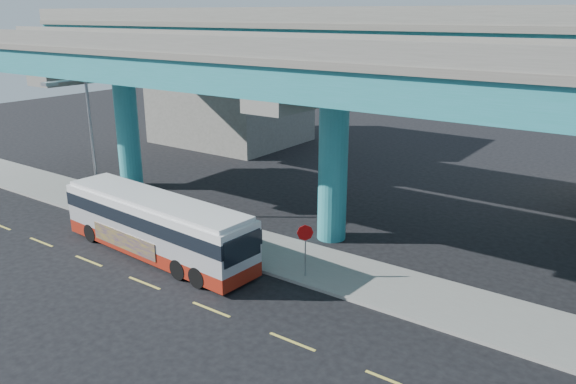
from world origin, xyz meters
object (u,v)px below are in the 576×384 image
Objects in this scene: transit_bus at (156,224)px; street_lamp at (82,128)px; stop_sign at (305,240)px; parked_car at (130,198)px.

transit_bus is 1.47× the size of street_lamp.
street_lamp is 14.83m from stop_sign.
parked_car is at bearing 153.47° from stop_sign.
stop_sign is (14.40, 0.75, -3.44)m from street_lamp.
street_lamp reaches higher than parked_car.
transit_bus is at bearing 174.57° from stop_sign.
stop_sign is (7.37, 2.01, 0.27)m from transit_bus.
stop_sign is at bearing -108.96° from parked_car.
street_lamp reaches higher than stop_sign.
street_lamp is at bearing 162.29° from stop_sign.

